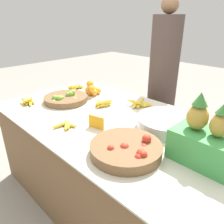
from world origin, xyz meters
TOP-DOWN VIEW (x-y plane):
  - ground_plane at (0.00, 0.00)m, footprint 12.00×12.00m
  - market_table at (0.00, 0.00)m, footprint 1.89×1.09m
  - lime_bowl at (-0.54, -0.05)m, footprint 0.39×0.39m
  - tomato_basket at (0.38, -0.27)m, footprint 0.40×0.40m
  - orange_pile at (-0.52, 0.24)m, footprint 0.19×0.17m
  - metal_bowl at (0.37, 0.15)m, footprint 0.39×0.39m
  - price_sign at (0.04, -0.19)m, footprint 0.12×0.03m
  - produce_crate at (0.70, -0.03)m, footprint 0.32×0.22m
  - banana_bunch_front_left at (-0.77, 0.22)m, footprint 0.17×0.19m
  - banana_bunch_back_center at (-0.12, -0.33)m, footprint 0.13×0.15m
  - banana_bunch_middle_left at (0.00, 0.33)m, footprint 0.21×0.18m
  - banana_bunch_front_right at (-0.23, 0.11)m, footprint 0.14×0.16m
  - banana_bunch_middle_right at (-0.73, -0.31)m, footprint 0.19×0.14m
  - vendor_person at (-0.12, 0.84)m, footprint 0.29×0.29m

SIDE VIEW (x-z plane):
  - ground_plane at x=0.00m, z-range 0.00..0.00m
  - market_table at x=0.00m, z-range 0.00..0.75m
  - vendor_person at x=-0.12m, z-range -0.05..1.57m
  - banana_bunch_back_center at x=-0.12m, z-range 0.75..0.78m
  - banana_bunch_middle_right at x=-0.73m, z-range 0.74..0.80m
  - banana_bunch_middle_left at x=0.00m, z-range 0.74..0.80m
  - banana_bunch_front_right at x=-0.23m, z-range 0.74..0.80m
  - banana_bunch_front_left at x=-0.77m, z-range 0.74..0.80m
  - lime_bowl at x=-0.54m, z-range 0.73..0.83m
  - tomato_basket at x=0.38m, z-range 0.73..0.83m
  - metal_bowl at x=0.37m, z-range 0.75..0.83m
  - price_sign at x=0.04m, z-range 0.75..0.84m
  - orange_pile at x=-0.52m, z-range 0.73..0.86m
  - produce_crate at x=0.70m, z-range 0.68..1.05m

